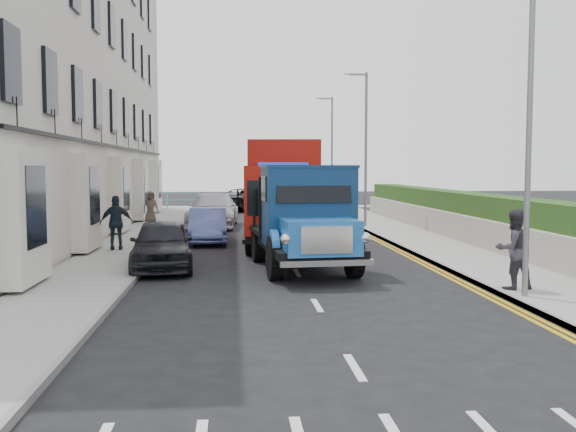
% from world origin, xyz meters
% --- Properties ---
extents(ground, '(120.00, 120.00, 0.00)m').
position_xyz_m(ground, '(0.00, 0.00, 0.00)').
color(ground, black).
rests_on(ground, ground).
extents(pavement_west, '(2.40, 38.00, 0.12)m').
position_xyz_m(pavement_west, '(-5.20, 9.00, 0.06)').
color(pavement_west, gray).
rests_on(pavement_west, ground).
extents(pavement_east, '(2.60, 38.00, 0.12)m').
position_xyz_m(pavement_east, '(5.30, 9.00, 0.06)').
color(pavement_east, gray).
rests_on(pavement_east, ground).
extents(promenade, '(30.00, 2.50, 0.12)m').
position_xyz_m(promenade, '(0.00, 29.00, 0.06)').
color(promenade, gray).
rests_on(promenade, ground).
extents(sea_plane, '(120.00, 120.00, 0.00)m').
position_xyz_m(sea_plane, '(0.00, 60.00, 0.00)').
color(sea_plane, slate).
rests_on(sea_plane, ground).
extents(terrace_west, '(6.31, 30.20, 14.25)m').
position_xyz_m(terrace_west, '(-9.47, 13.00, 7.17)').
color(terrace_west, beige).
rests_on(terrace_west, ground).
extents(garden_east, '(1.45, 28.00, 1.75)m').
position_xyz_m(garden_east, '(7.21, 9.00, 0.90)').
color(garden_east, '#B2AD9E').
rests_on(garden_east, ground).
extents(seafront_railing, '(13.00, 0.08, 1.11)m').
position_xyz_m(seafront_railing, '(0.00, 28.20, 0.58)').
color(seafront_railing, '#59B2A5').
rests_on(seafront_railing, ground).
extents(lamp_near, '(1.23, 0.18, 7.00)m').
position_xyz_m(lamp_near, '(4.18, -2.00, 4.00)').
color(lamp_near, slate).
rests_on(lamp_near, ground).
extents(lamp_mid, '(1.23, 0.18, 7.00)m').
position_xyz_m(lamp_mid, '(4.18, 14.00, 4.00)').
color(lamp_mid, slate).
rests_on(lamp_mid, ground).
extents(lamp_far, '(1.23, 0.18, 7.00)m').
position_xyz_m(lamp_far, '(4.18, 24.00, 4.00)').
color(lamp_far, slate).
rests_on(lamp_far, ground).
extents(bedford_lorry, '(2.79, 6.03, 2.77)m').
position_xyz_m(bedford_lorry, '(0.25, 2.03, 1.27)').
color(bedford_lorry, black).
rests_on(bedford_lorry, ground).
extents(red_lorry, '(3.08, 7.25, 3.69)m').
position_xyz_m(red_lorry, '(0.19, 8.24, 1.96)').
color(red_lorry, black).
rests_on(red_lorry, ground).
extents(parked_car_front, '(1.95, 4.12, 1.36)m').
position_xyz_m(parked_car_front, '(-3.60, 2.95, 0.68)').
color(parked_car_front, black).
rests_on(parked_car_front, ground).
extents(parked_car_mid, '(1.45, 3.87, 1.26)m').
position_xyz_m(parked_car_mid, '(-2.60, 9.11, 0.63)').
color(parked_car_mid, '#5D73C7').
rests_on(parked_car_mid, ground).
extents(parked_car_rear, '(2.49, 5.48, 1.56)m').
position_xyz_m(parked_car_rear, '(-2.60, 15.35, 0.78)').
color(parked_car_rear, silver).
rests_on(parked_car_rear, ground).
extents(seafront_car_left, '(4.20, 5.63, 1.42)m').
position_xyz_m(seafront_car_left, '(-0.87, 27.00, 0.71)').
color(seafront_car_left, black).
rests_on(seafront_car_left, ground).
extents(seafront_car_right, '(1.62, 3.88, 1.31)m').
position_xyz_m(seafront_car_right, '(1.02, 24.53, 0.66)').
color(seafront_car_right, '#B6B5BA').
rests_on(seafront_car_right, ground).
extents(pedestrian_east_far, '(0.94, 0.79, 1.74)m').
position_xyz_m(pedestrian_east_far, '(4.40, -1.22, 0.99)').
color(pedestrian_east_far, '#37323D').
rests_on(pedestrian_east_far, pavement_east).
extents(pedestrian_west_near, '(1.08, 0.58, 1.75)m').
position_xyz_m(pedestrian_west_near, '(-5.40, 6.30, 0.99)').
color(pedestrian_west_near, '#19242E').
rests_on(pedestrian_west_near, pavement_west).
extents(pedestrian_west_far, '(0.88, 0.77, 1.52)m').
position_xyz_m(pedestrian_west_far, '(-5.58, 16.21, 0.88)').
color(pedestrian_west_far, '#3F362D').
rests_on(pedestrian_west_far, pavement_west).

